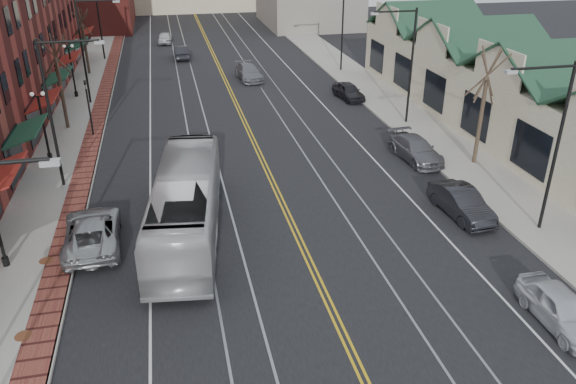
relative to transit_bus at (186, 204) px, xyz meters
name	(u,v)px	position (x,y,z in m)	size (l,w,h in m)	color
ground	(350,349)	(5.00, -9.21, -1.62)	(160.00, 160.00, 0.00)	black
sidewalk_left	(64,160)	(-7.00, 10.79, -1.55)	(4.00, 120.00, 0.15)	gray
sidewalk_right	(424,131)	(17.00, 10.79, -1.55)	(4.00, 120.00, 0.15)	gray
building_right	(506,95)	(23.00, 10.79, 0.68)	(8.00, 36.00, 4.60)	#C1B094
streetlight_l_1	(57,99)	(-6.05, 6.79, 3.40)	(3.33, 0.25, 8.00)	black
streetlight_l_2	(87,41)	(-6.05, 22.79, 3.40)	(3.33, 0.25, 8.00)	black
streetlight_l_3	(103,11)	(-6.05, 38.79, 3.40)	(3.33, 0.25, 8.00)	black
streetlight_r_0	(552,132)	(16.05, -3.21, 3.40)	(3.33, 0.25, 8.00)	black
streetlight_r_1	(406,55)	(16.05, 12.79, 3.40)	(3.33, 0.25, 8.00)	black
streetlight_r_2	(338,19)	(16.05, 28.79, 3.40)	(3.33, 0.25, 8.00)	black
lamppost_l_2	(44,128)	(-7.80, 10.79, 0.58)	(0.84, 0.28, 4.27)	black
lamppost_l_3	(73,72)	(-7.80, 24.79, 0.58)	(0.84, 0.28, 4.27)	black
tree_left_near	(60,81)	(-7.50, 16.79, 1.89)	(1.78, 1.37, 6.48)	#382B21
tree_left_far	(84,40)	(-7.50, 32.79, 1.65)	(1.66, 1.28, 6.02)	#382B21
tree_right_mid	(483,105)	(17.50, 4.79, 2.13)	(1.90, 1.46, 6.93)	#382B21
manhole_mid	(23,336)	(-6.20, -6.21, -1.47)	(0.60, 0.60, 0.02)	#592D19
manhole_far	(46,261)	(-6.20, -1.21, -1.47)	(0.60, 0.60, 0.02)	#592D19
traffic_signal	(88,104)	(-5.60, 14.79, 0.72)	(0.18, 0.15, 3.80)	black
transit_bus	(186,204)	(0.00, 0.00, 0.00)	(2.73, 11.66, 3.25)	silver
parked_suv	(92,231)	(-4.30, -0.08, -0.89)	(2.44, 5.29, 1.47)	#9B9EA1
parked_car_a	(561,308)	(12.96, -9.53, -0.94)	(1.61, 4.00, 1.36)	silver
parked_car_b	(461,203)	(13.50, -1.03, -0.91)	(1.51, 4.33, 1.43)	black
parked_car_c	(416,149)	(14.30, 6.29, -0.94)	(1.92, 4.72, 1.37)	#5C5C63
parked_car_d	(349,91)	(14.30, 19.62, -0.96)	(1.58, 3.92, 1.33)	black
distant_car_left	(182,52)	(1.52, 37.74, -0.94)	(1.46, 4.18, 1.38)	black
distant_car_right	(249,72)	(7.18, 27.56, -0.94)	(1.93, 4.75, 1.38)	slate
distant_car_far	(165,38)	(-0.01, 46.42, -0.95)	(1.60, 3.98, 1.36)	silver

